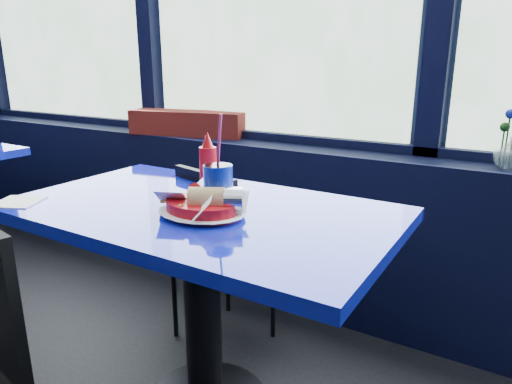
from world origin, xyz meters
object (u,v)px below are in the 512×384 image
planter_box (188,123)px  near_table (201,260)px  soda_cup (218,187)px  ketchup_bottle (208,167)px  flower_vase (511,150)px  food_basket (203,205)px  chair_near_back (216,247)px

planter_box → near_table: bearing=-60.7°
near_table → soda_cup: (0.07, 0.00, 0.26)m
near_table → ketchup_bottle: (-0.05, 0.12, 0.28)m
flower_vase → soda_cup: (-0.72, -0.83, -0.05)m
food_basket → ketchup_bottle: ketchup_bottle is taller
planter_box → soda_cup: bearing=-57.9°
food_basket → soda_cup: size_ratio=0.86×
near_table → flower_vase: (0.79, 0.83, 0.30)m
flower_vase → soda_cup: soda_cup is taller
planter_box → soda_cup: size_ratio=2.21×
near_table → planter_box: (-0.75, 0.87, 0.30)m
planter_box → food_basket: size_ratio=2.57×
food_basket → planter_box: bearing=128.8°
soda_cup → chair_near_back: bearing=128.0°
planter_box → food_basket: 1.24m
chair_near_back → food_basket: (0.25, -0.39, 0.33)m
near_table → chair_near_back: size_ratio=1.51×
planter_box → chair_near_back: bearing=-54.9°
near_table → planter_box: planter_box is taller
planter_box → soda_cup: 1.19m
chair_near_back → planter_box: planter_box is taller
planter_box → flower_vase: bearing=-12.8°
soda_cup → near_table: bearing=-177.1°
near_table → planter_box: 1.18m
near_table → soda_cup: soda_cup is taller
food_basket → ketchup_bottle: bearing=120.3°
ketchup_bottle → soda_cup: 0.17m
flower_vase → food_basket: (-0.73, -0.90, -0.09)m
ketchup_bottle → soda_cup: bearing=-42.7°
chair_near_back → planter_box: (-0.57, 0.53, 0.41)m
soda_cup → food_basket: bearing=-96.2°
near_table → flower_vase: size_ratio=5.06×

